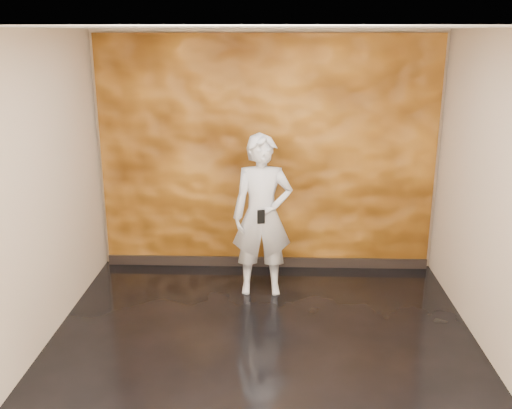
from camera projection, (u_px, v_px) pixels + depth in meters
name	position (u px, v px, depth m)	size (l,w,h in m)	color
room	(263.00, 202.00, 4.77)	(4.02, 4.02, 2.81)	black
feature_wall	(267.00, 156.00, 6.65)	(3.90, 0.06, 2.75)	#C47B23
baseboard	(266.00, 262.00, 7.00)	(3.90, 0.04, 0.12)	black
man	(262.00, 216.00, 6.09)	(0.64, 0.42, 1.76)	#9A9FA9
phone	(261.00, 217.00, 5.82)	(0.08, 0.02, 0.15)	black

